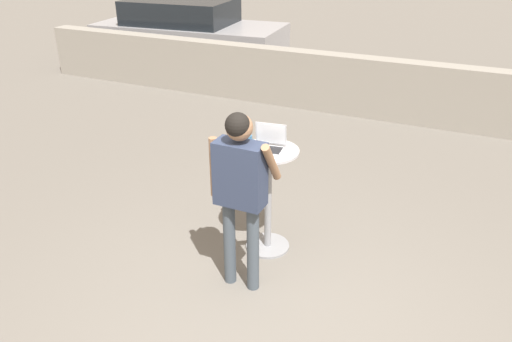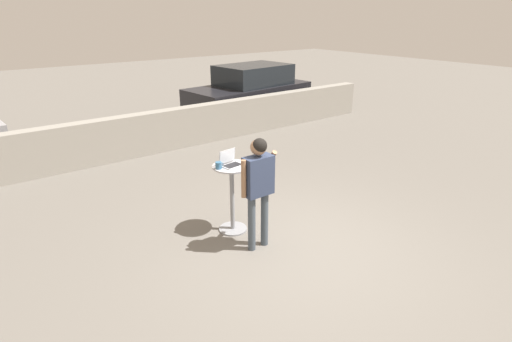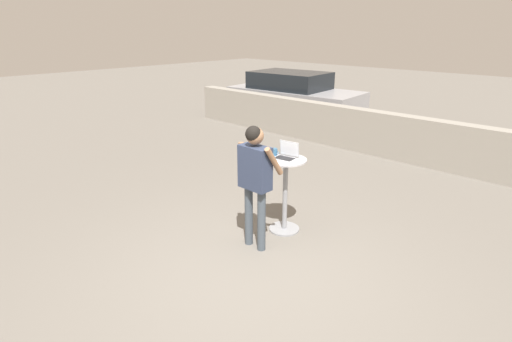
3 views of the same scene
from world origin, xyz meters
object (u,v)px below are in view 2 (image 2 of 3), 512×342
Objects in this scene: laptop at (231,162)px; standing_person at (258,180)px; coffee_mug at (219,165)px; cafe_table at (232,193)px; parked_car_near_street at (250,92)px.

standing_person is (0.02, -0.66, -0.07)m from laptop.
standing_person is at bearing -69.71° from coffee_mug.
standing_person reaches higher than cafe_table.
coffee_mug is at bearing 110.29° from standing_person.
cafe_table is 0.26× the size of parked_car_near_street.
cafe_table is 0.55m from coffee_mug.
cafe_table is 0.50m from laptop.
laptop is at bearing -128.43° from parked_car_near_street.
standing_person is (0.24, -0.65, -0.07)m from coffee_mug.
parked_car_near_street is (4.53, 5.71, -0.30)m from laptop.
parked_car_near_street is at bearing 50.31° from coffee_mug.
standing_person is at bearing -87.93° from laptop.
standing_person is 0.40× the size of parked_car_near_street.
cafe_table is 0.65× the size of standing_person.
coffee_mug is 0.08× the size of standing_person.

